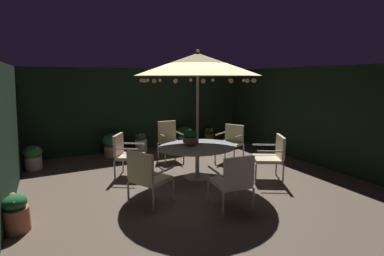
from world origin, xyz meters
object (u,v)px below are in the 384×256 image
object	(u,v)px
patio_chair_northeast	(233,179)
potted_plant_right_far	(141,143)
patio_chair_north	(147,175)
potted_plant_back_center	(113,144)
centerpiece_planter	(190,137)
patio_dining_table	(197,151)
potted_plant_back_right	(209,135)
patio_chair_east	(272,154)
patio_chair_southwest	(126,152)
patio_chair_southeast	(231,140)
patio_umbrella	(198,65)
potted_plant_back_left	(185,136)
patio_chair_south	(169,138)
potted_plant_front_corner	(16,213)
potted_plant_left_far	(33,156)

from	to	relation	value
patio_chair_northeast	potted_plant_right_far	size ratio (longest dim) A/B	1.63
patio_chair_north	potted_plant_back_center	xyz separation A→B (m)	(0.11, 3.48, -0.21)
centerpiece_planter	patio_dining_table	bearing A→B (deg)	-38.15
patio_dining_table	centerpiece_planter	distance (m)	0.35
potted_plant_right_far	potted_plant_back_right	size ratio (longest dim) A/B	1.20
patio_chair_east	patio_chair_southwest	size ratio (longest dim) A/B	1.02
centerpiece_planter	potted_plant_right_far	distance (m)	2.68
patio_chair_east	potted_plant_back_center	world-z (taller)	patio_chair_east
potted_plant_back_right	patio_chair_northeast	bearing A→B (deg)	-115.89
patio_chair_northeast	patio_chair_southeast	bearing A→B (deg)	55.70
patio_chair_southeast	potted_plant_back_right	world-z (taller)	patio_chair_southeast
patio_chair_southeast	patio_chair_north	bearing A→B (deg)	-151.50
patio_chair_east	patio_chair_southwest	distance (m)	3.25
patio_umbrella	patio_chair_east	world-z (taller)	patio_umbrella
patio_dining_table	potted_plant_back_left	world-z (taller)	patio_dining_table
patio_chair_south	potted_plant_front_corner	world-z (taller)	patio_chair_south
patio_chair_north	potted_plant_back_left	world-z (taller)	patio_chair_north
potted_plant_left_far	potted_plant_back_right	distance (m)	5.36
patio_chair_south	potted_plant_back_right	distance (m)	2.46
centerpiece_planter	patio_chair_east	bearing A→B (deg)	-30.65
potted_plant_back_left	potted_plant_back_right	size ratio (longest dim) A/B	1.37
patio_dining_table	potted_plant_front_corner	size ratio (longest dim) A/B	3.20
patio_chair_south	potted_plant_front_corner	bearing A→B (deg)	-144.83
patio_dining_table	patio_chair_south	size ratio (longest dim) A/B	1.72
patio_chair_north	potted_plant_back_right	xyz separation A→B (m)	(3.46, 3.76, -0.32)
potted_plant_back_center	potted_plant_right_far	bearing A→B (deg)	-0.05
patio_dining_table	potted_plant_front_corner	xyz separation A→B (m)	(-3.38, -0.75, -0.35)
potted_plant_back_center	patio_chair_southwest	bearing A→B (deg)	-91.76
potted_plant_front_corner	patio_chair_southwest	bearing A→B (deg)	39.10
potted_plant_front_corner	potted_plant_back_center	xyz separation A→B (m)	(2.07, 3.43, 0.07)
patio_umbrella	potted_plant_left_far	world-z (taller)	patio_umbrella
patio_chair_northeast	potted_plant_back_right	xyz separation A→B (m)	(2.22, 4.58, -0.30)
patio_chair_northeast	patio_chair_east	xyz separation A→B (m)	(1.60, 0.81, 0.02)
patio_chair_southwest	potted_plant_back_center	bearing A→B (deg)	88.24
patio_chair_northeast	patio_chair_southeast	size ratio (longest dim) A/B	1.00
potted_plant_back_center	potted_plant_back_right	xyz separation A→B (m)	(3.35, 0.28, -0.11)
patio_umbrella	patio_chair_south	xyz separation A→B (m)	(-0.00, 1.63, -1.88)
patio_chair_south	potted_plant_left_far	distance (m)	3.37
patio_chair_east	potted_plant_back_left	distance (m)	3.60
patio_dining_table	patio_chair_southeast	distance (m)	1.62
centerpiece_planter	potted_plant_back_center	world-z (taller)	centerpiece_planter
patio_chair_north	potted_plant_back_center	world-z (taller)	patio_chair_north
patio_chair_east	potted_plant_front_corner	world-z (taller)	patio_chair_east
patio_chair_southeast	potted_plant_front_corner	distance (m)	5.05
patio_umbrella	potted_plant_back_right	world-z (taller)	patio_umbrella
patio_chair_southeast	potted_plant_back_right	distance (m)	2.31
centerpiece_planter	patio_chair_east	world-z (taller)	centerpiece_planter
patio_umbrella	potted_plant_back_right	size ratio (longest dim) A/B	5.60
patio_chair_northeast	potted_plant_back_left	size ratio (longest dim) A/B	1.43
centerpiece_planter	patio_chair_east	xyz separation A→B (m)	(1.54, -0.91, -0.37)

